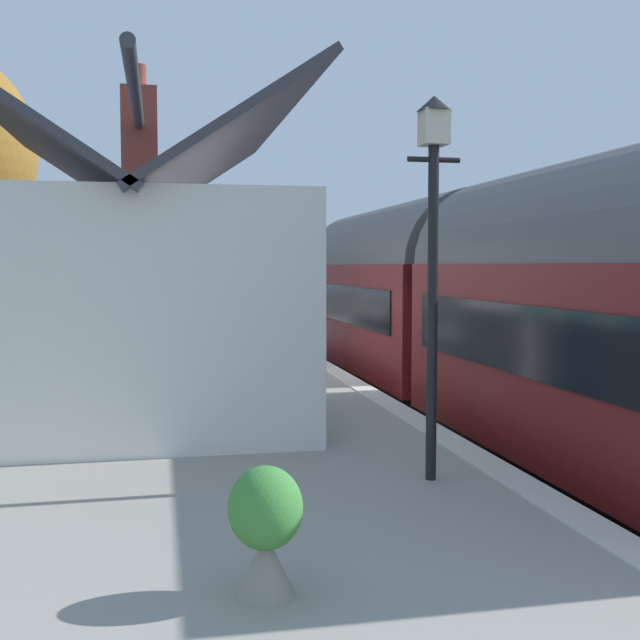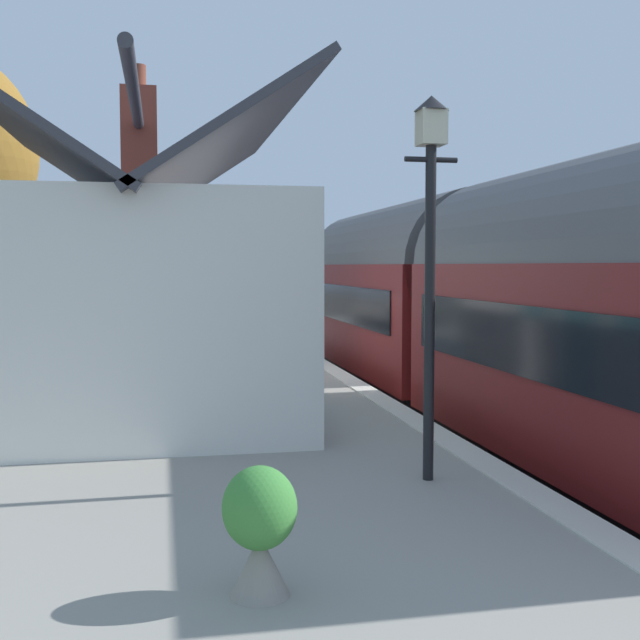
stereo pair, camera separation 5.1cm
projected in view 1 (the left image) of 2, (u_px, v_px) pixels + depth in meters
ground_plane at (395, 419)px, 15.24m from camera, size 160.00×160.00×0.00m
platform at (178, 402)px, 14.38m from camera, size 32.00×6.26×0.96m
platform_edge_coping at (336, 371)px, 14.93m from camera, size 32.00×0.36×0.02m
rail_near at (473, 413)px, 15.56m from camera, size 52.00×0.08×0.14m
rail_far at (404, 415)px, 15.27m from camera, size 52.00×0.08×0.14m
train at (475, 310)px, 13.58m from camera, size 17.10×2.73×4.32m
station_building at (141, 297)px, 11.57m from camera, size 7.63×4.33×5.18m
bench_near_building at (221, 327)px, 19.89m from camera, size 1.41×0.46×0.88m
bench_by_lamp at (210, 316)px, 24.29m from camera, size 1.40×0.44×0.88m
bench_platform_end at (216, 321)px, 21.82m from camera, size 1.40×0.44×0.88m
planter_edge_near at (168, 321)px, 23.63m from camera, size 0.39×0.39×0.70m
planter_edge_far at (155, 315)px, 24.48m from camera, size 0.56×0.56×0.94m
planter_bench_right at (129, 321)px, 24.32m from camera, size 0.95×0.32×0.64m
planter_under_sign at (80, 349)px, 15.95m from camera, size 0.38×0.38×0.66m
planter_corner_building at (265, 527)px, 4.79m from camera, size 0.46×0.46×0.80m
lamp_post_platform at (433, 213)px, 7.26m from camera, size 0.32×0.50×3.57m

